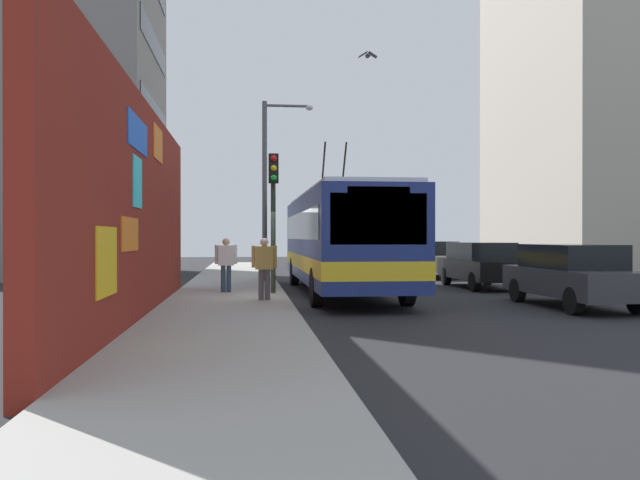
# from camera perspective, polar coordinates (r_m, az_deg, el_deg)

# --- Properties ---
(ground_plane) EXTENTS (80.00, 80.00, 0.00)m
(ground_plane) POSITION_cam_1_polar(r_m,az_deg,el_deg) (17.73, -2.89, -5.46)
(ground_plane) COLOR #232326
(sidewalk_slab) EXTENTS (48.00, 3.20, 0.15)m
(sidewalk_slab) POSITION_cam_1_polar(r_m,az_deg,el_deg) (17.69, -8.09, -5.23)
(sidewalk_slab) COLOR #9E9B93
(sidewalk_slab) RESTS_ON ground_plane
(graffiti_wall) EXTENTS (14.24, 0.32, 4.62)m
(graffiti_wall) POSITION_cam_1_polar(r_m,az_deg,el_deg) (13.91, -15.75, 2.50)
(graffiti_wall) COLOR maroon
(graffiti_wall) RESTS_ON ground_plane
(building_far_left) EXTENTS (9.46, 7.61, 21.58)m
(building_far_left) POSITION_cam_1_polar(r_m,az_deg,el_deg) (33.10, -21.27, 16.06)
(building_far_left) COLOR gray
(building_far_left) RESTS_ON ground_plane
(building_far_right) EXTENTS (11.98, 8.02, 18.21)m
(building_far_right) POSITION_cam_1_polar(r_m,az_deg,el_deg) (37.29, 23.19, 11.59)
(building_far_right) COLOR #B2A899
(building_far_right) RESTS_ON ground_plane
(city_bus) EXTENTS (11.66, 2.61, 4.90)m
(city_bus) POSITION_cam_1_polar(r_m,az_deg,el_deg) (20.05, 1.84, 0.19)
(city_bus) COLOR navy
(city_bus) RESTS_ON ground_plane
(parked_car_dark_gray) EXTENTS (4.58, 1.77, 1.58)m
(parked_car_dark_gray) POSITION_cam_1_polar(r_m,az_deg,el_deg) (17.35, 21.42, -2.84)
(parked_car_dark_gray) COLOR #38383D
(parked_car_dark_gray) RESTS_ON ground_plane
(parked_car_black) EXTENTS (4.49, 1.79, 1.58)m
(parked_car_black) POSITION_cam_1_polar(r_m,az_deg,el_deg) (23.08, 14.07, -2.06)
(parked_car_black) COLOR black
(parked_car_black) RESTS_ON ground_plane
(parked_car_champagne) EXTENTS (4.19, 1.85, 1.58)m
(parked_car_champagne) POSITION_cam_1_polar(r_m,az_deg,el_deg) (28.67, 9.91, -1.61)
(parked_car_champagne) COLOR #C6B793
(parked_car_champagne) RESTS_ON ground_plane
(pedestrian_midblock) EXTENTS (0.22, 0.65, 1.58)m
(pedestrian_midblock) POSITION_cam_1_polar(r_m,az_deg,el_deg) (19.06, -8.33, -1.83)
(pedestrian_midblock) COLOR #2D3F59
(pedestrian_midblock) RESTS_ON sidewalk_slab
(pedestrian_at_curb) EXTENTS (0.22, 0.65, 1.59)m
(pedestrian_at_curb) POSITION_cam_1_polar(r_m,az_deg,el_deg) (16.60, -4.96, -2.12)
(pedestrian_at_curb) COLOR #595960
(pedestrian_at_curb) RESTS_ON sidewalk_slab
(traffic_light) EXTENTS (0.49, 0.28, 4.03)m
(traffic_light) POSITION_cam_1_polar(r_m,az_deg,el_deg) (18.56, -4.15, 3.66)
(traffic_light) COLOR #2D382D
(traffic_light) RESTS_ON sidewalk_slab
(street_lamp) EXTENTS (0.44, 1.88, 6.61)m
(street_lamp) POSITION_cam_1_polar(r_m,az_deg,el_deg) (23.81, -4.41, 5.54)
(street_lamp) COLOR #4C4C51
(street_lamp) RESTS_ON sidewalk_slab
(flying_pigeons) EXTENTS (0.32, 0.53, 0.17)m
(flying_pigeons) POSITION_cam_1_polar(r_m,az_deg,el_deg) (19.20, 4.26, 15.99)
(flying_pigeons) COLOR #47474C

